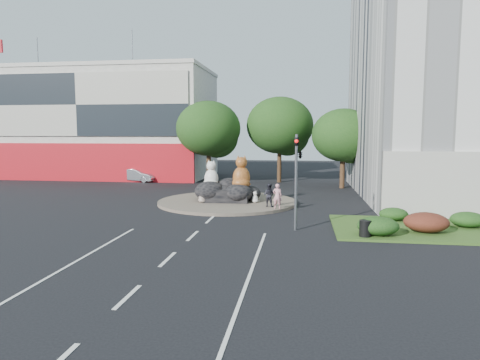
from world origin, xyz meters
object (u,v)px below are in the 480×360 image
Objects in this scene: cat_white at (211,174)px; parked_car at (138,175)px; kitten_calico at (202,195)px; litter_bin at (365,228)px; kitten_white at (255,197)px; pedestrian_dark at (269,195)px; cat_tabby at (241,172)px; pedestrian_pink at (277,196)px.

parked_car is at bearing 144.94° from cat_white.
kitten_calico is 12.94m from litter_bin.
pedestrian_dark is (1.09, -1.50, 0.36)m from kitten_white.
kitten_calico is 0.25× the size of parked_car.
litter_bin is at bearing -38.07° from kitten_calico.
cat_tabby is 0.58× the size of parked_car.
litter_bin is at bearing 141.85° from pedestrian_dark.
litter_bin is (9.57, -9.61, -1.60)m from cat_white.
kitten_calico is 5.61m from pedestrian_pink.
litter_bin is (9.94, -8.29, -0.20)m from kitten_calico.
parked_car reaches higher than kitten_calico.
cat_tabby is 3.05× the size of litter_bin.
kitten_calico is 0.63× the size of pedestrian_pink.
pedestrian_pink is at bearing 149.05° from pedestrian_dark.
litter_bin is at bearing 127.44° from pedestrian_pink.
parked_car is (-13.71, 12.91, 0.06)m from kitten_white.
pedestrian_dark is (4.39, -2.35, -1.13)m from cat_white.
kitten_calico is at bearing 140.16° from litter_bin.
parked_car is (-14.81, 14.42, -0.30)m from pedestrian_dark.
kitten_white is at bearing 9.06° from kitten_calico.
pedestrian_pink reaches higher than litter_bin.
kitten_white is (3.67, 0.47, -0.10)m from kitten_calico.
kitten_white is 0.53× the size of pedestrian_dark.
cat_tabby is 3.24m from kitten_calico.
cat_white reaches higher than pedestrian_pink.
pedestrian_pink is 0.87m from pedestrian_dark.
pedestrian_pink is (5.35, -1.67, 0.30)m from kitten_calico.
pedestrian_pink is 8.07m from litter_bin.
parked_car is (-15.40, 15.05, -0.33)m from pedestrian_pink.
cat_white is at bearing -28.29° from pedestrian_pink.
cat_white is 2.28m from cat_tabby.
cat_white is 1.24× the size of pedestrian_pink.
pedestrian_pink is at bearing -55.24° from cat_tabby.
pedestrian_dark is at bearing 125.51° from litter_bin.
cat_tabby reaches higher than pedestrian_pink.
kitten_white reaches higher than litter_bin.
kitten_white is 0.20× the size of parked_car.
cat_white is at bearing 121.15° from kitten_white.
kitten_white is at bearing -39.33° from cat_tabby.
parked_car is (-12.67, 12.33, -1.62)m from cat_tabby.
kitten_calico is at bearing -91.56° from cat_white.
cat_tabby reaches higher than pedestrian_dark.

